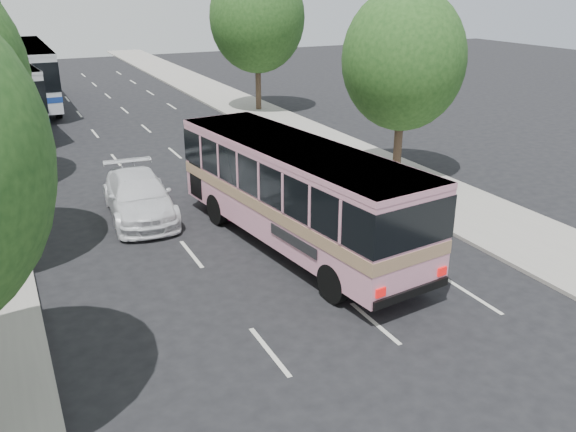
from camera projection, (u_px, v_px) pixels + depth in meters
ground at (303, 297)px, 16.57m from camera, size 120.00×120.00×0.00m
sidewalk_right at (277, 122)px, 36.80m from camera, size 4.00×90.00×0.12m
tree_right_near at (406, 55)px, 24.93m from camera, size 5.10×5.10×7.95m
tree_right_far at (259, 14)px, 38.16m from camera, size 6.00×6.00×9.35m
pink_bus at (295, 185)px, 18.96m from camera, size 4.02×10.80×3.36m
pink_taxi at (233, 183)px, 23.24m from camera, size 2.26×4.92×1.63m
white_pickup at (139, 196)px, 21.97m from camera, size 2.55×5.48×1.55m
tour_coach_front at (0, 87)px, 34.79m from camera, size 3.89×13.22×3.90m
tour_coach_rear at (25, 70)px, 40.77m from camera, size 3.04×13.77×4.12m
taxi_roof_sign at (232, 160)px, 22.91m from camera, size 0.56×0.22×0.18m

